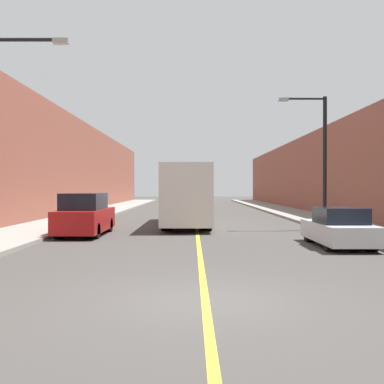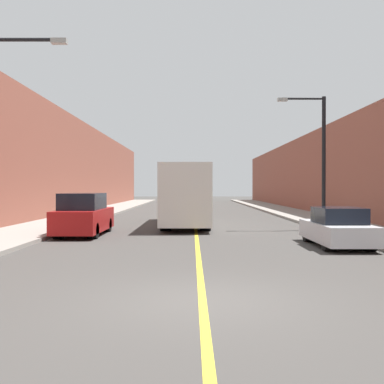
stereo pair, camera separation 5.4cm
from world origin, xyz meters
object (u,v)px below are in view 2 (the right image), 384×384
object	(u,v)px
parked_suv_left	(85,216)
car_right_near	(339,229)
bus	(187,194)
street_lamp_right	(320,152)
street_lamp_left	(1,128)

from	to	relation	value
parked_suv_left	car_right_near	world-z (taller)	parked_suv_left
bus	car_right_near	bearing A→B (deg)	-58.11
bus	street_lamp_right	world-z (taller)	street_lamp_right
bus	street_lamp_left	size ratio (longest dim) A/B	1.51
car_right_near	street_lamp_left	size ratio (longest dim) A/B	0.63
bus	parked_suv_left	world-z (taller)	bus
car_right_near	street_lamp_right	distance (m)	7.33
street_lamp_right	bus	bearing A→B (deg)	157.86
street_lamp_right	parked_suv_left	bearing A→B (deg)	-167.67
parked_suv_left	street_lamp_left	distance (m)	7.07
car_right_near	street_lamp_left	bearing A→B (deg)	-168.77
car_right_near	bus	bearing A→B (deg)	121.89
parked_suv_left	car_right_near	size ratio (longest dim) A/B	1.14
parked_suv_left	street_lamp_left	size ratio (longest dim) A/B	0.71
parked_suv_left	street_lamp_left	bearing A→B (deg)	-100.83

